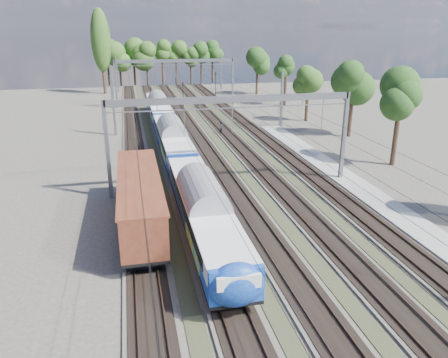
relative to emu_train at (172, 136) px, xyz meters
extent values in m
cube|color=#47423A|center=(-4.50, 3.13, -2.60)|extent=(3.00, 130.00, 0.15)
cube|color=black|center=(-4.50, 3.13, -2.50)|extent=(2.50, 130.00, 0.06)
cube|color=#473326|center=(-5.22, 3.13, -2.40)|extent=(0.08, 130.00, 0.14)
cube|color=#473326|center=(-3.78, 3.13, -2.40)|extent=(0.08, 130.00, 0.14)
cube|color=#47423A|center=(0.00, 3.13, -2.60)|extent=(3.00, 130.00, 0.15)
cube|color=black|center=(0.00, 3.13, -2.50)|extent=(2.50, 130.00, 0.06)
cube|color=#473326|center=(-0.72, 3.13, -2.40)|extent=(0.08, 130.00, 0.14)
cube|color=#473326|center=(0.72, 3.13, -2.40)|extent=(0.08, 130.00, 0.14)
cube|color=#47423A|center=(4.50, 3.13, -2.60)|extent=(3.00, 130.00, 0.15)
cube|color=black|center=(4.50, 3.13, -2.50)|extent=(2.50, 130.00, 0.06)
cube|color=#473326|center=(3.78, 3.13, -2.40)|extent=(0.08, 130.00, 0.14)
cube|color=#473326|center=(5.22, 3.13, -2.40)|extent=(0.08, 130.00, 0.14)
cube|color=#47423A|center=(9.00, 3.13, -2.60)|extent=(3.00, 130.00, 0.15)
cube|color=black|center=(9.00, 3.13, -2.50)|extent=(2.50, 130.00, 0.06)
cube|color=#473326|center=(8.28, 3.13, -2.40)|extent=(0.08, 130.00, 0.14)
cube|color=#473326|center=(9.72, 3.13, -2.40)|extent=(0.08, 130.00, 0.14)
cube|color=#47423A|center=(13.50, 3.13, -2.60)|extent=(3.00, 130.00, 0.15)
cube|color=black|center=(13.50, 3.13, -2.50)|extent=(2.50, 130.00, 0.06)
cube|color=#473326|center=(12.78, 3.13, -2.40)|extent=(0.08, 130.00, 0.14)
cube|color=#473326|center=(14.22, 3.13, -2.40)|extent=(0.08, 130.00, 0.14)
cube|color=#363523|center=(-2.25, 3.13, -2.65)|extent=(1.10, 130.00, 0.05)
cube|color=#363523|center=(2.25, 3.13, -2.65)|extent=(1.10, 130.00, 0.05)
cube|color=#363523|center=(6.75, 3.13, -2.65)|extent=(1.10, 130.00, 0.05)
cube|color=#363523|center=(11.25, 3.13, -2.65)|extent=(1.10, 130.00, 0.05)
cube|color=gray|center=(16.50, -21.87, -2.52)|extent=(3.00, 70.00, 0.30)
cube|color=slate|center=(-7.00, -11.87, 1.83)|extent=(0.35, 0.35, 9.00)
cube|color=slate|center=(16.00, -11.87, 1.83)|extent=(0.35, 0.35, 9.00)
cube|color=slate|center=(4.50, -11.87, 6.03)|extent=(23.00, 0.35, 0.60)
cube|color=slate|center=(-7.00, 36.13, 1.83)|extent=(0.35, 0.35, 9.00)
cube|color=slate|center=(16.00, 36.13, 1.83)|extent=(0.35, 0.35, 9.00)
cube|color=slate|center=(4.50, 36.13, 6.03)|extent=(23.00, 0.35, 0.60)
cube|color=slate|center=(-7.00, 13.13, 1.58)|extent=(0.35, 0.35, 8.50)
cube|color=slate|center=(-7.00, 58.13, 1.58)|extent=(0.35, 0.35, 8.50)
cube|color=slate|center=(18.30, 13.13, 1.58)|extent=(0.35, 0.35, 8.50)
cube|color=slate|center=(18.30, 58.13, 1.58)|extent=(0.35, 0.35, 8.50)
cylinder|color=black|center=(-4.50, 3.13, 2.83)|extent=(0.03, 130.00, 0.03)
cylinder|color=black|center=(-4.50, 3.13, 3.93)|extent=(0.03, 130.00, 0.03)
cylinder|color=black|center=(0.00, 3.13, 2.83)|extent=(0.03, 130.00, 0.03)
cylinder|color=black|center=(0.00, 3.13, 3.93)|extent=(0.03, 130.00, 0.03)
cylinder|color=black|center=(4.50, 3.13, 2.83)|extent=(0.03, 130.00, 0.03)
cylinder|color=black|center=(4.50, 3.13, 3.93)|extent=(0.03, 130.00, 0.03)
cylinder|color=black|center=(9.00, 3.13, 2.83)|extent=(0.03, 130.00, 0.03)
cylinder|color=black|center=(9.00, 3.13, 3.93)|extent=(0.03, 130.00, 0.03)
cylinder|color=black|center=(13.50, 3.13, 2.83)|extent=(0.03, 130.00, 0.03)
cylinder|color=black|center=(13.50, 3.13, 3.93)|extent=(0.03, 130.00, 0.03)
cylinder|color=black|center=(-9.44, 71.46, 1.06)|extent=(0.56, 0.56, 7.47)
sphere|color=#1B3513|center=(-9.44, 71.46, 7.03)|extent=(4.25, 4.25, 4.25)
cylinder|color=black|center=(-5.33, 68.47, 0.43)|extent=(0.56, 0.56, 6.22)
sphere|color=#1B3513|center=(-5.33, 68.47, 5.41)|extent=(5.06, 5.06, 5.06)
cylinder|color=black|center=(-2.10, 70.26, 0.49)|extent=(0.56, 0.56, 6.33)
sphere|color=#1B3513|center=(-2.10, 70.26, 5.56)|extent=(5.34, 5.34, 5.34)
cylinder|color=black|center=(0.69, 69.23, 0.27)|extent=(0.56, 0.56, 5.89)
sphere|color=#1B3513|center=(0.69, 69.23, 4.99)|extent=(4.45, 4.45, 4.45)
cylinder|color=black|center=(4.20, 71.74, 0.92)|extent=(0.56, 0.56, 7.19)
sphere|color=#1B3513|center=(4.20, 71.74, 6.67)|extent=(5.14, 5.14, 5.14)
cylinder|color=black|center=(7.77, 69.39, 0.12)|extent=(0.56, 0.56, 5.59)
sphere|color=#1B3513|center=(7.77, 69.39, 4.59)|extent=(5.20, 5.20, 5.20)
cylinder|color=black|center=(11.65, 68.37, 0.35)|extent=(0.56, 0.56, 6.04)
sphere|color=#1B3513|center=(11.65, 68.37, 5.18)|extent=(5.34, 5.34, 5.34)
cylinder|color=black|center=(15.31, 70.78, 0.53)|extent=(0.56, 0.56, 6.42)
sphere|color=#1B3513|center=(15.31, 70.78, 5.67)|extent=(5.34, 5.34, 5.34)
cylinder|color=black|center=(19.47, 71.97, 0.30)|extent=(0.56, 0.56, 5.94)
sphere|color=#1B3513|center=(19.47, 71.97, 5.05)|extent=(4.37, 4.37, 4.37)
cylinder|color=black|center=(25.61, -8.36, -0.10)|extent=(0.56, 0.56, 5.14)
sphere|color=#1B3513|center=(25.61, -8.36, 4.00)|extent=(3.52, 3.52, 3.52)
cylinder|color=black|center=(25.89, 3.43, 0.38)|extent=(0.56, 0.56, 6.10)
sphere|color=#1B3513|center=(25.89, 3.43, 5.26)|extent=(3.59, 3.59, 3.59)
cylinder|color=black|center=(25.79, 17.65, -0.07)|extent=(0.56, 0.56, 5.21)
sphere|color=#1B3513|center=(25.79, 17.65, 4.11)|extent=(4.46, 4.46, 4.46)
cylinder|color=black|center=(25.25, 33.52, -0.08)|extent=(0.56, 0.56, 5.19)
sphere|color=#1B3513|center=(25.25, 33.52, 4.08)|extent=(3.37, 3.37, 3.37)
cylinder|color=black|center=(24.36, 45.57, 0.79)|extent=(0.56, 0.56, 6.92)
sphere|color=#1B3513|center=(24.36, 45.57, 6.33)|extent=(3.72, 3.72, 3.72)
cylinder|color=black|center=(-10.00, 56.13, 5.33)|extent=(0.70, 0.70, 16.00)
ellipsoid|color=#2B501A|center=(-10.00, 56.13, 9.33)|extent=(4.40, 4.40, 14.08)
cube|color=black|center=(0.00, -28.83, -2.09)|extent=(2.13, 3.19, 0.85)
cube|color=black|center=(0.00, -13.94, -2.09)|extent=(2.13, 3.19, 0.85)
cube|color=navy|center=(0.00, -21.39, -0.49)|extent=(2.98, 21.28, 2.02)
cube|color=silver|center=(0.00, -21.39, 0.04)|extent=(3.06, 20.42, 1.01)
cube|color=black|center=(1.54, -21.39, 0.04)|extent=(0.04, 18.08, 0.74)
cube|color=#D8C10B|center=(0.00, -26.07, -1.02)|extent=(3.08, 5.96, 0.74)
cylinder|color=gray|center=(0.00, -21.39, 0.52)|extent=(3.02, 21.28, 3.02)
cube|color=black|center=(0.00, -6.96, -2.09)|extent=(2.13, 3.19, 0.85)
cube|color=black|center=(0.00, 7.94, -2.09)|extent=(2.13, 3.19, 0.85)
cube|color=navy|center=(0.00, 0.49, -0.49)|extent=(2.98, 21.28, 2.02)
cube|color=silver|center=(0.00, 0.49, 0.04)|extent=(3.06, 20.42, 1.01)
cube|color=black|center=(1.54, 0.49, 0.04)|extent=(0.04, 18.08, 0.74)
cube|color=#D8C10B|center=(0.00, -4.19, -1.02)|extent=(3.08, 5.96, 0.74)
cylinder|color=gray|center=(0.00, 0.49, 0.52)|extent=(3.02, 21.28, 3.02)
cube|color=black|center=(0.00, 14.92, -2.09)|extent=(2.13, 3.19, 0.85)
cube|color=black|center=(0.00, 29.81, -2.09)|extent=(2.13, 3.19, 0.85)
cube|color=navy|center=(0.00, 22.36, -0.49)|extent=(2.98, 21.28, 2.02)
cube|color=silver|center=(0.00, 22.36, 0.04)|extent=(3.06, 20.42, 1.01)
cube|color=black|center=(1.54, 22.36, 0.04)|extent=(0.04, 18.08, 0.74)
cube|color=#D8C10B|center=(0.00, 17.68, -1.02)|extent=(3.08, 5.96, 0.74)
cylinder|color=gray|center=(0.00, 22.36, 0.52)|extent=(3.02, 21.28, 3.02)
ellipsoid|color=navy|center=(0.00, -31.82, -0.44)|extent=(3.02, 1.66, 2.57)
cube|color=black|center=(-4.50, -24.38, -2.12)|extent=(2.23, 2.90, 0.78)
cube|color=black|center=(-4.50, -13.46, -2.12)|extent=(2.23, 2.90, 0.78)
cube|color=black|center=(-4.50, -18.92, -1.62)|extent=(3.01, 15.59, 0.22)
cube|color=#4F2115|center=(-4.50, -18.92, -0.06)|extent=(3.01, 15.59, 2.90)
cube|color=#4F2115|center=(-4.50, -18.92, 1.45)|extent=(3.23, 15.59, 0.13)
imported|color=black|center=(8.20, 10.41, -1.72)|extent=(0.71, 0.83, 1.91)
cylinder|color=black|center=(5.21, 30.63, -0.36)|extent=(0.13, 0.13, 4.62)
cube|color=black|center=(5.21, 30.63, 2.27)|extent=(0.37, 0.30, 0.65)
sphere|color=red|center=(5.21, 30.51, 2.46)|extent=(0.15, 0.15, 0.15)
sphere|color=#0C9919|center=(5.21, 30.51, 2.13)|extent=(0.15, 0.15, 0.15)
cylinder|color=black|center=(14.52, 46.34, -0.24)|extent=(0.14, 0.14, 4.86)
cube|color=black|center=(14.52, 46.34, 2.53)|extent=(0.38, 0.29, 0.68)
sphere|color=red|center=(14.52, 46.22, 2.72)|extent=(0.16, 0.16, 0.16)
sphere|color=#0C9919|center=(14.52, 46.22, 2.38)|extent=(0.16, 0.16, 0.16)
camera|label=1|loc=(-4.86, -50.95, 12.36)|focal=35.00mm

